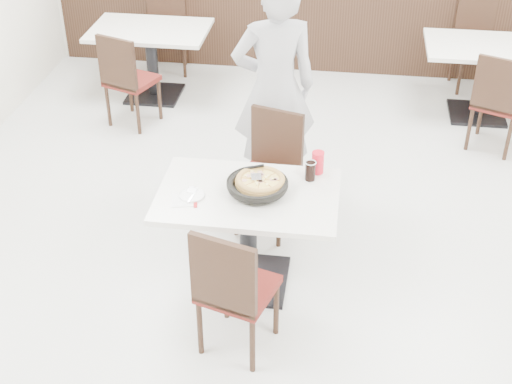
# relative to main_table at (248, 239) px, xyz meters

# --- Properties ---
(floor) EXTENTS (7.00, 7.00, 0.00)m
(floor) POSITION_rel_main_table_xyz_m (0.20, 0.31, -0.38)
(floor) COLOR beige
(floor) RESTS_ON ground
(wainscot_back) EXTENTS (5.90, 0.03, 1.10)m
(wainscot_back) POSITION_rel_main_table_xyz_m (0.20, 3.79, 0.18)
(wainscot_back) COLOR black
(wainscot_back) RESTS_ON floor
(main_table) EXTENTS (1.25, 0.88, 0.75)m
(main_table) POSITION_rel_main_table_xyz_m (0.00, 0.00, 0.00)
(main_table) COLOR white
(main_table) RESTS_ON floor
(chair_near) EXTENTS (0.52, 0.52, 0.95)m
(chair_near) POSITION_rel_main_table_xyz_m (0.03, -0.61, 0.10)
(chair_near) COLOR black
(chair_near) RESTS_ON floor
(chair_far) EXTENTS (0.52, 0.52, 0.95)m
(chair_far) POSITION_rel_main_table_xyz_m (0.04, 0.66, 0.10)
(chair_far) COLOR black
(chair_far) RESTS_ON floor
(trivet) EXTENTS (0.13, 0.13, 0.04)m
(trivet) POSITION_rel_main_table_xyz_m (0.08, 0.03, 0.39)
(trivet) COLOR black
(trivet) RESTS_ON main_table
(pizza_pan) EXTENTS (0.41, 0.41, 0.01)m
(pizza_pan) POSITION_rel_main_table_xyz_m (0.06, 0.02, 0.42)
(pizza_pan) COLOR black
(pizza_pan) RESTS_ON trivet
(pizza) EXTENTS (0.36, 0.36, 0.02)m
(pizza) POSITION_rel_main_table_xyz_m (0.08, 0.06, 0.44)
(pizza) COLOR tan
(pizza) RESTS_ON pizza_pan
(pizza_server) EXTENTS (0.09, 0.10, 0.00)m
(pizza_server) POSITION_rel_main_table_xyz_m (0.05, 0.07, 0.47)
(pizza_server) COLOR silver
(pizza_server) RESTS_ON pizza
(napkin) EXTENTS (0.19, 0.19, 0.00)m
(napkin) POSITION_rel_main_table_xyz_m (-0.40, -0.14, 0.38)
(napkin) COLOR white
(napkin) RESTS_ON main_table
(side_plate) EXTENTS (0.18, 0.18, 0.01)m
(side_plate) POSITION_rel_main_table_xyz_m (-0.36, -0.09, 0.38)
(side_plate) COLOR white
(side_plate) RESTS_ON napkin
(fork) EXTENTS (0.03, 0.15, 0.00)m
(fork) POSITION_rel_main_table_xyz_m (-0.35, -0.11, 0.39)
(fork) COLOR silver
(fork) RESTS_ON side_plate
(cola_glass) EXTENTS (0.08, 0.08, 0.13)m
(cola_glass) POSITION_rel_main_table_xyz_m (0.39, 0.23, 0.44)
(cola_glass) COLOR black
(cola_glass) RESTS_ON main_table
(red_cup) EXTENTS (0.09, 0.09, 0.16)m
(red_cup) POSITION_rel_main_table_xyz_m (0.44, 0.33, 0.45)
(red_cup) COLOR red
(red_cup) RESTS_ON main_table
(diner_person) EXTENTS (0.79, 0.64, 1.87)m
(diner_person) POSITION_rel_main_table_xyz_m (0.03, 1.24, 0.56)
(diner_person) COLOR #ACABAF
(diner_person) RESTS_ON floor
(bg_table_left) EXTENTS (1.24, 0.87, 0.75)m
(bg_table_left) POSITION_rel_main_table_xyz_m (-1.45, 2.88, 0.00)
(bg_table_left) COLOR white
(bg_table_left) RESTS_ON floor
(bg_chair_left_near) EXTENTS (0.54, 0.54, 0.95)m
(bg_chair_left_near) POSITION_rel_main_table_xyz_m (-1.48, 2.26, 0.10)
(bg_chair_left_near) COLOR black
(bg_chair_left_near) RESTS_ON floor
(bg_chair_left_far) EXTENTS (0.50, 0.50, 0.95)m
(bg_chair_left_far) POSITION_rel_main_table_xyz_m (-1.45, 3.54, 0.10)
(bg_chair_left_far) COLOR black
(bg_chair_left_far) RESTS_ON floor
(bg_table_right) EXTENTS (1.26, 0.89, 0.75)m
(bg_table_right) POSITION_rel_main_table_xyz_m (1.92, 2.90, 0.00)
(bg_table_right) COLOR white
(bg_table_right) RESTS_ON floor
(bg_chair_right_near) EXTENTS (0.55, 0.55, 0.95)m
(bg_chair_right_near) POSITION_rel_main_table_xyz_m (1.98, 2.25, 0.10)
(bg_chair_right_near) COLOR black
(bg_chair_right_near) RESTS_ON floor
(bg_chair_right_far) EXTENTS (0.48, 0.48, 0.95)m
(bg_chair_right_far) POSITION_rel_main_table_xyz_m (1.92, 3.57, 0.10)
(bg_chair_right_far) COLOR black
(bg_chair_right_far) RESTS_ON floor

